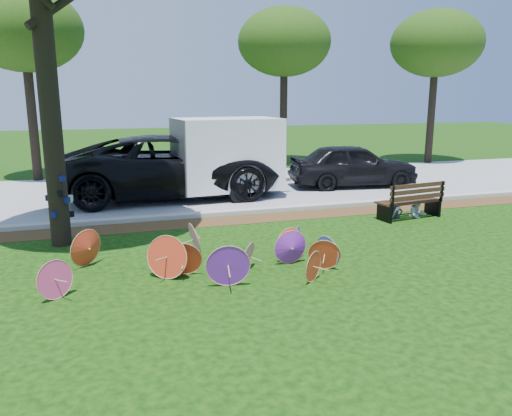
{
  "coord_description": "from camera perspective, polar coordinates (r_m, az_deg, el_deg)",
  "views": [
    {
      "loc": [
        -2.7,
        -8.35,
        3.36
      ],
      "look_at": [
        0.5,
        2.0,
        0.9
      ],
      "focal_mm": 35.0,
      "sensor_mm": 36.0,
      "label": 1
    }
  ],
  "objects": [
    {
      "name": "dark_pickup",
      "position": [
        19.02,
        11.02,
        4.83
      ],
      "size": [
        4.92,
        2.47,
        1.61
      ],
      "primitive_type": "imported",
      "rotation": [
        0.0,
        0.0,
        1.45
      ],
      "color": "black",
      "rests_on": "ground"
    },
    {
      "name": "park_bench",
      "position": [
        14.5,
        17.03,
        0.87
      ],
      "size": [
        2.03,
        1.01,
        1.01
      ],
      "primitive_type": null,
      "rotation": [
        0.0,
        0.0,
        0.14
      ],
      "color": "black",
      "rests_on": "ground"
    },
    {
      "name": "curb",
      "position": [
        14.21,
        -5.75,
        -0.71
      ],
      "size": [
        90.0,
        0.3,
        0.12
      ],
      "primitive_type": "cube",
      "color": "#B7B5AD",
      "rests_on": "ground"
    },
    {
      "name": "person_right",
      "position": [
        14.73,
        18.07,
        1.25
      ],
      "size": [
        0.59,
        0.48,
        1.15
      ],
      "primitive_type": "imported",
      "rotation": [
        0.0,
        0.0,
        0.08
      ],
      "color": "silver",
      "rests_on": "ground"
    },
    {
      "name": "parasol_pile",
      "position": [
        9.74,
        -4.4,
        -5.2
      ],
      "size": [
        5.63,
        2.79,
        0.84
      ],
      "color": "#E9427F",
      "rests_on": "ground"
    },
    {
      "name": "black_van",
      "position": [
        16.9,
        -9.5,
        4.71
      ],
      "size": [
        7.45,
        3.45,
        2.07
      ],
      "primitive_type": "imported",
      "rotation": [
        0.0,
        0.0,
        1.57
      ],
      "color": "black",
      "rests_on": "ground"
    },
    {
      "name": "street",
      "position": [
        18.22,
        -8.37,
        2.04
      ],
      "size": [
        90.0,
        8.0,
        0.01
      ],
      "primitive_type": "cube",
      "color": "gray",
      "rests_on": "ground"
    },
    {
      "name": "person_left",
      "position": [
        14.35,
        15.77,
        0.92
      ],
      "size": [
        0.45,
        0.36,
        1.06
      ],
      "primitive_type": "imported",
      "rotation": [
        0.0,
        0.0,
        -0.32
      ],
      "color": "#333846",
      "rests_on": "ground"
    },
    {
      "name": "mulch_strip",
      "position": [
        13.56,
        -5.15,
        -1.59
      ],
      "size": [
        90.0,
        1.0,
        0.01
      ],
      "primitive_type": "cube",
      "color": "#472D16",
      "rests_on": "ground"
    },
    {
      "name": "cargo_trailer",
      "position": [
        16.66,
        -3.27,
        6.22
      ],
      "size": [
        3.47,
        2.36,
        2.92
      ],
      "primitive_type": "cube",
      "rotation": [
        0.0,
        0.0,
        0.08
      ],
      "color": "white",
      "rests_on": "ground"
    },
    {
      "name": "ground",
      "position": [
        9.4,
        0.7,
        -8.15
      ],
      "size": [
        90.0,
        90.0,
        0.0
      ],
      "primitive_type": "plane",
      "color": "black",
      "rests_on": "ground"
    },
    {
      "name": "bg_trees",
      "position": [
        23.41,
        1.1,
        18.69
      ],
      "size": [
        22.77,
        5.98,
        7.4
      ],
      "color": "black",
      "rests_on": "ground"
    }
  ]
}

